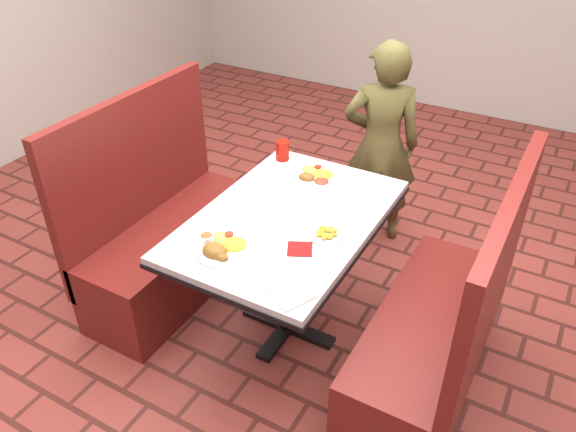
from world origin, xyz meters
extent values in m
plane|color=brown|center=(0.00, 0.00, 0.00)|extent=(7.00, 7.00, 0.00)
cube|color=#B5B7BA|center=(0.00, 0.00, 0.73)|extent=(0.80, 1.20, 0.03)
cube|color=black|center=(0.00, 0.00, 0.70)|extent=(0.81, 1.21, 0.02)
cylinder|color=black|center=(0.00, 0.00, 0.36)|extent=(0.10, 0.10, 0.69)
cube|color=black|center=(0.00, 0.00, 0.01)|extent=(0.55, 0.08, 0.03)
cube|color=black|center=(0.00, 0.00, 0.01)|extent=(0.08, 0.55, 0.03)
cube|color=maroon|center=(-0.75, 0.00, 0.23)|extent=(0.45, 1.20, 0.45)
cube|color=maroon|center=(-0.97, 0.00, 0.70)|extent=(0.06, 1.20, 0.95)
cube|color=maroon|center=(0.75, 0.00, 0.23)|extent=(0.45, 1.20, 0.45)
cube|color=maroon|center=(0.97, 0.00, 0.70)|extent=(0.06, 1.20, 0.95)
imported|color=brown|center=(0.06, 1.09, 0.67)|extent=(0.58, 0.49, 1.34)
cylinder|color=white|center=(-0.11, -0.38, 0.76)|extent=(0.27, 0.27, 0.02)
ellipsoid|color=gold|center=(-0.08, -0.34, 0.79)|extent=(0.11, 0.11, 0.05)
ellipsoid|color=#7BB548|center=(-0.16, -0.33, 0.78)|extent=(0.11, 0.09, 0.04)
cylinder|color=red|center=(-0.13, -0.30, 0.79)|extent=(0.04, 0.04, 0.01)
ellipsoid|color=brown|center=(-0.12, -0.43, 0.80)|extent=(0.12, 0.09, 0.07)
ellipsoid|color=brown|center=(-0.08, -0.45, 0.79)|extent=(0.07, 0.05, 0.04)
cylinder|color=white|center=(-0.20, -0.39, 0.79)|extent=(0.06, 0.06, 0.04)
cylinder|color=brown|center=(-0.20, -0.39, 0.81)|extent=(0.05, 0.05, 0.01)
cylinder|color=white|center=(-0.05, 0.39, 0.76)|extent=(0.27, 0.27, 0.02)
ellipsoid|color=gold|center=(-0.02, 0.42, 0.79)|extent=(0.11, 0.11, 0.05)
ellipsoid|color=#7BB548|center=(-0.10, 0.43, 0.78)|extent=(0.11, 0.09, 0.03)
cylinder|color=red|center=(-0.07, 0.45, 0.79)|extent=(0.04, 0.04, 0.01)
ellipsoid|color=brown|center=(0.01, 0.35, 0.78)|extent=(0.08, 0.08, 0.03)
ellipsoid|color=brown|center=(-0.08, 0.34, 0.79)|extent=(0.09, 0.07, 0.05)
cylinder|color=white|center=(0.23, -0.06, 0.76)|extent=(0.17, 0.17, 0.01)
cube|color=maroon|center=(0.18, -0.21, 0.75)|extent=(0.15, 0.15, 0.00)
cube|color=silver|center=(0.25, -0.17, 0.76)|extent=(0.09, 0.12, 0.00)
cylinder|color=#AD140B|center=(-0.31, 0.49, 0.81)|extent=(0.07, 0.07, 0.11)
cube|color=white|center=(0.26, -0.48, 0.76)|extent=(0.25, 0.23, 0.01)
cube|color=silver|center=(-0.07, -0.33, 0.76)|extent=(0.06, 0.18, 0.00)
cube|color=silver|center=(-0.13, -0.41, 0.76)|extent=(0.04, 0.16, 0.00)
camera|label=1|loc=(1.10, -1.96, 2.25)|focal=35.00mm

